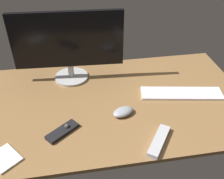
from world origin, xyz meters
TOP-DOWN VIEW (x-y plane):
  - desk at (0.00, 0.00)cm, footprint 140.00×84.00cm
  - monitor at (-24.11, 26.20)cm, footprint 61.91×19.90cm
  - keyboard at (35.25, -0.95)cm, footprint 45.81×18.67cm
  - computer_mouse at (0.27, -11.62)cm, footprint 12.75×10.42cm
  - media_remote at (-30.21, -19.35)cm, footprint 16.12×14.21cm
  - tv_remote at (11.91, -32.96)cm, footprint 15.15×18.66cm
  - notepad at (-54.58, -30.83)cm, footprint 16.00×16.34cm

SIDE VIEW (x-z plane):
  - desk at x=0.00cm, z-range 0.00..2.00cm
  - notepad at x=-54.58cm, z-range 2.00..2.90cm
  - keyboard at x=35.25cm, z-range 2.00..3.47cm
  - media_remote at x=-30.21cm, z-range 1.31..4.61cm
  - tv_remote at x=11.91cm, z-range 2.00..4.36cm
  - computer_mouse at x=0.27cm, z-range 2.00..5.47cm
  - monitor at x=-24.11cm, z-range 3.75..44.93cm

